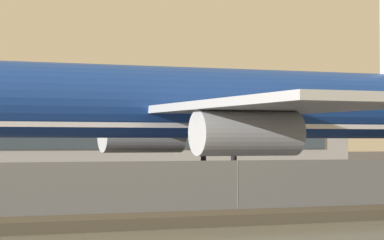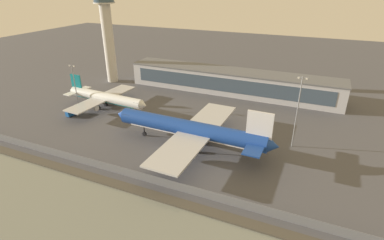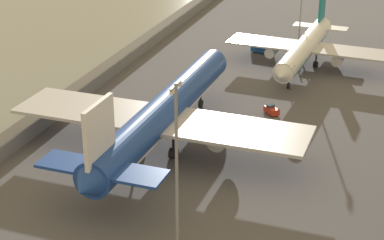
% 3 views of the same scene
% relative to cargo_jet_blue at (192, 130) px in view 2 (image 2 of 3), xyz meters
% --- Properties ---
extents(ground_plane, '(500.00, 500.00, 0.00)m').
position_rel_cargo_jet_blue_xyz_m(ground_plane, '(-7.07, -6.86, -6.44)').
color(ground_plane, '#4C4C51').
extents(shoreline_seawall, '(320.00, 3.00, 0.50)m').
position_rel_cargo_jet_blue_xyz_m(shoreline_seawall, '(-7.07, -27.36, -6.19)').
color(shoreline_seawall, '#474238').
rests_on(shoreline_seawall, ground).
extents(perimeter_fence, '(280.00, 0.10, 2.71)m').
position_rel_cargo_jet_blue_xyz_m(perimeter_fence, '(-7.07, -22.86, -5.09)').
color(perimeter_fence, slate).
rests_on(perimeter_fence, ground).
extents(cargo_jet_blue, '(58.18, 49.72, 16.87)m').
position_rel_cargo_jet_blue_xyz_m(cargo_jet_blue, '(0.00, 0.00, 0.00)').
color(cargo_jet_blue, '#193D93').
rests_on(cargo_jet_blue, ground).
extents(passenger_jet_white_teal, '(42.72, 36.38, 13.22)m').
position_rel_cargo_jet_blue_xyz_m(passenger_jet_white_teal, '(-47.86, 15.53, -1.39)').
color(passenger_jet_white_teal, white).
rests_on(passenger_jet_white_teal, ground).
extents(baggage_tug, '(3.38, 3.41, 1.80)m').
position_rel_cargo_jet_blue_xyz_m(baggage_tug, '(-20.04, 14.14, -5.63)').
color(baggage_tug, red).
rests_on(baggage_tug, ground).
extents(ops_van, '(2.92, 5.47, 2.48)m').
position_rel_cargo_jet_blue_xyz_m(ops_van, '(-55.96, 4.13, -5.16)').
color(ops_van, '#19519E').
rests_on(ops_van, ground).
extents(control_tower, '(11.25, 11.25, 48.36)m').
position_rel_cargo_jet_blue_xyz_m(control_tower, '(-69.25, 48.96, 20.93)').
color(control_tower, beige).
rests_on(control_tower, ground).
extents(terminal_building, '(104.16, 14.79, 11.35)m').
position_rel_cargo_jet_blue_xyz_m(terminal_building, '(-3.77, 56.96, -0.75)').
color(terminal_building, '#B2B2B7').
rests_on(terminal_building, ground).
extents(apron_light_mast_apron_west, '(3.20, 0.40, 24.45)m').
position_rel_cargo_jet_blue_xyz_m(apron_light_mast_apron_west, '(30.81, 13.74, 7.10)').
color(apron_light_mast_apron_west, gray).
rests_on(apron_light_mast_apron_west, ground).
extents(apron_light_mast_apron_east, '(3.20, 0.40, 19.05)m').
position_rel_cargo_jet_blue_xyz_m(apron_light_mast_apron_east, '(-60.09, 12.05, 4.34)').
color(apron_light_mast_apron_east, gray).
rests_on(apron_light_mast_apron_east, ground).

